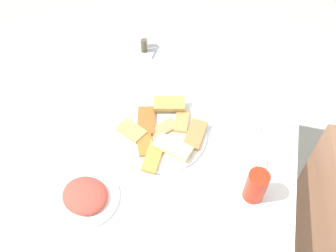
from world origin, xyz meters
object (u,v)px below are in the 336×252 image
Objects in this scene: dining_table at (172,142)px; pide_platter at (161,132)px; fork at (256,145)px; condiment_caddy at (145,47)px; paper_napkin at (261,146)px; dining_chair at (336,236)px; spoon at (266,147)px; salad_plate_greens at (85,196)px; soda_can at (256,186)px.

pide_platter reaches higher than dining_table.
dining_table is at bearing -89.48° from fork.
condiment_caddy is (-0.40, -0.22, 0.11)m from dining_table.
fork is (-0.03, 0.34, -0.01)m from pide_platter.
dining_chair is at bearing 66.53° from paper_napkin.
paper_napkin is 0.67m from condiment_caddy.
condiment_caddy is at bearing -150.94° from dining_table.
dining_table is at bearing -88.43° from spoon.
spoon is (-0.34, 0.54, -0.01)m from salad_plate_greens.
salad_plate_greens is (0.31, -0.17, 0.00)m from pide_platter.
paper_napkin is (-0.03, 0.36, -0.01)m from pide_platter.
pide_platter is 1.82× the size of fork.
fork is (-0.34, 0.51, -0.01)m from salad_plate_greens.
condiment_caddy is at bearing -156.59° from pide_platter.
soda_can is 0.21m from spoon.
dining_chair is 0.47m from soda_can.
condiment_caddy is (-0.55, -0.88, 0.28)m from dining_chair.
fork reaches higher than paper_napkin.
soda_can is at bearing -81.64° from dining_chair.
soda_can is at bearing 3.13° from fork.
dining_table is 0.33m from paper_napkin.
dining_table is 6.28× the size of fork.
dining_chair is 7.55× the size of soda_can.
fork is 0.04m from spoon.
dining_table is at bearing -102.78° from dining_chair.
paper_napkin is at bearing -87.98° from spoon.
salad_plate_greens is at bearing -28.83° from pide_platter.
condiment_caddy is at bearing -138.32° from soda_can.
dining_table is 0.46m from condiment_caddy.
soda_can is 0.21m from fork.
condiment_caddy is at bearing -123.38° from spoon.
pide_platter is at bearing 23.41° from condiment_caddy.
spoon is at bearing 90.00° from paper_napkin.
condiment_caddy reaches higher than dining_table.
spoon reaches higher than dining_table.
paper_napkin is at bearing 91.02° from fork.
soda_can is at bearing 41.68° from condiment_caddy.
dining_table is 9.62× the size of soda_can.
dining_chair is at bearing 77.22° from dining_table.
salad_plate_greens is at bearing -57.14° from paper_napkin.
soda_can is 0.94× the size of paper_napkin.
condiment_caddy reaches higher than salad_plate_greens.
paper_napkin is (-0.15, -0.34, 0.26)m from dining_chair.
soda_can reaches higher than pide_platter.
paper_napkin is at bearing 53.72° from condiment_caddy.
fork is (-0.15, -0.36, 0.26)m from dining_chair.
dining_chair is at bearing 68.61° from fork.
dining_chair is 0.45m from paper_napkin.
salad_plate_greens is 1.75× the size of soda_can.
dining_table is 0.70m from dining_chair.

